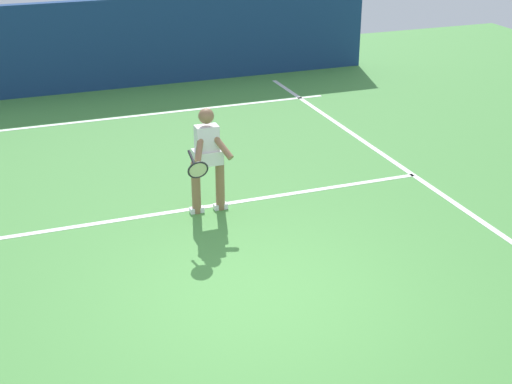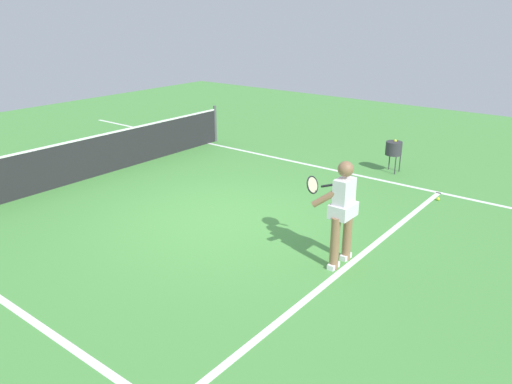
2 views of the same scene
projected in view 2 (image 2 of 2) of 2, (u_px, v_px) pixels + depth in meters
ground_plane at (222, 219)px, 8.76m from camera, size 25.20×25.20×0.00m
service_line_marking at (353, 261)px, 7.27m from camera, size 7.34×0.10×0.01m
sideline_left_marking at (21, 313)px, 6.04m from camera, size 0.10×17.38×0.01m
sideline_right_marking at (327, 169)px, 11.47m from camera, size 0.10×17.38×0.01m
court_net at (92, 157)px, 10.76m from camera, size 8.02×0.08×0.99m
tennis_player at (341, 209)px, 6.96m from camera, size 0.78×0.92×1.55m
tennis_ball_near at (438, 199)px, 9.57m from camera, size 0.07×0.07×0.07m
ball_hopper at (394, 148)px, 11.08m from camera, size 0.36×0.36×0.74m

